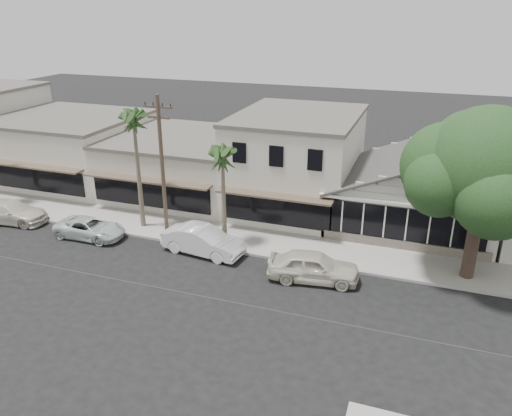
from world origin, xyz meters
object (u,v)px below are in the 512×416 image
at_px(utility_pole, 162,167).
at_px(car_3, 11,212).
at_px(car_1, 203,241).
at_px(shade_tree, 484,168).
at_px(car_2, 90,228).
at_px(car_0, 313,266).

distance_m(utility_pole, car_3, 12.03).
height_order(car_1, car_3, car_1).
relative_size(car_1, shade_tree, 0.53).
relative_size(car_2, shade_tree, 0.48).
bearing_deg(utility_pole, car_2, -165.53).
bearing_deg(car_0, car_1, 74.65).
height_order(utility_pole, car_3, utility_pole).
bearing_deg(shade_tree, car_0, -157.59).
distance_m(car_2, car_3, 6.52).
height_order(car_0, car_3, car_0).
relative_size(car_0, car_3, 0.96).
height_order(car_2, car_3, car_3).
bearing_deg(shade_tree, car_3, -175.32).
bearing_deg(utility_pole, shade_tree, 4.53).
xyz_separation_m(utility_pole, car_0, (9.68, -1.78, -3.97)).
bearing_deg(car_0, utility_pole, 71.85).
bearing_deg(utility_pole, car_1, -16.93).
xyz_separation_m(car_0, car_2, (-14.45, 0.55, -0.20)).
bearing_deg(car_2, utility_pole, -75.87).
distance_m(car_0, shade_tree, 9.82).
xyz_separation_m(utility_pole, car_1, (2.85, -0.87, -3.97)).
height_order(car_2, shade_tree, shade_tree).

